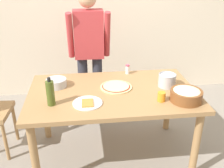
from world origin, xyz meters
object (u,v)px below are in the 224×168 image
object	(u,v)px
person_cook	(89,50)
pizza_raw_on_board	(116,87)
olive_oil_bottle	(50,93)
salt_shaker	(128,69)
cup_orange	(161,97)
plate_with_slice	(88,103)
dining_table	(113,99)
popcorn_bowl	(186,94)
mixing_bowl_steel	(56,83)
steel_pot	(167,80)

from	to	relation	value
person_cook	pizza_raw_on_board	world-z (taller)	person_cook
olive_oil_bottle	salt_shaker	xyz separation A→B (m)	(0.77, 0.60, -0.06)
person_cook	cup_orange	world-z (taller)	person_cook
olive_oil_bottle	plate_with_slice	bearing A→B (deg)	-4.39
dining_table	popcorn_bowl	bearing A→B (deg)	-23.33
popcorn_bowl	pizza_raw_on_board	bearing A→B (deg)	149.77
cup_orange	salt_shaker	distance (m)	0.68
mixing_bowl_steel	olive_oil_bottle	xyz separation A→B (m)	(-0.02, -0.36, 0.07)
dining_table	salt_shaker	xyz separation A→B (m)	(0.21, 0.40, 0.14)
dining_table	pizza_raw_on_board	distance (m)	0.13
person_cook	mixing_bowl_steel	xyz separation A→B (m)	(-0.35, -0.59, -0.14)
dining_table	salt_shaker	distance (m)	0.48
popcorn_bowl	olive_oil_bottle	world-z (taller)	olive_oil_bottle
pizza_raw_on_board	olive_oil_bottle	distance (m)	0.66
dining_table	cup_orange	bearing A→B (deg)	-31.55
cup_orange	salt_shaker	xyz separation A→B (m)	(-0.19, 0.65, 0.01)
pizza_raw_on_board	mixing_bowl_steel	xyz separation A→B (m)	(-0.58, 0.10, 0.03)
mixing_bowl_steel	cup_orange	size ratio (longest dim) A/B	2.35
person_cook	plate_with_slice	world-z (taller)	person_cook
cup_orange	dining_table	bearing A→B (deg)	148.45
cup_orange	salt_shaker	size ratio (longest dim) A/B	0.80
popcorn_bowl	mixing_bowl_steel	world-z (taller)	popcorn_bowl
plate_with_slice	cup_orange	xyz separation A→B (m)	(0.65, -0.03, 0.03)
dining_table	plate_with_slice	bearing A→B (deg)	-137.98
dining_table	steel_pot	size ratio (longest dim) A/B	9.22
salt_shaker	steel_pot	bearing A→B (deg)	-47.62
plate_with_slice	mixing_bowl_steel	bearing A→B (deg)	126.99
dining_table	steel_pot	xyz separation A→B (m)	(0.55, 0.04, 0.16)
plate_with_slice	popcorn_bowl	xyz separation A→B (m)	(0.87, -0.05, 0.05)
steel_pot	cup_orange	world-z (taller)	steel_pot
dining_table	popcorn_bowl	world-z (taller)	popcorn_bowl
cup_orange	salt_shaker	bearing A→B (deg)	106.19
plate_with_slice	popcorn_bowl	size ratio (longest dim) A/B	0.93
salt_shaker	person_cook	bearing A→B (deg)	138.80
olive_oil_bottle	salt_shaker	distance (m)	0.98
olive_oil_bottle	steel_pot	xyz separation A→B (m)	(1.10, 0.24, -0.05)
plate_with_slice	popcorn_bowl	world-z (taller)	popcorn_bowl
popcorn_bowl	cup_orange	distance (m)	0.22
pizza_raw_on_board	salt_shaker	distance (m)	0.38
pizza_raw_on_board	cup_orange	xyz separation A→B (m)	(0.36, -0.32, 0.03)
person_cook	salt_shaker	bearing A→B (deg)	-41.20
dining_table	olive_oil_bottle	xyz separation A→B (m)	(-0.56, -0.20, 0.20)
mixing_bowl_steel	olive_oil_bottle	bearing A→B (deg)	-92.65
pizza_raw_on_board	steel_pot	bearing A→B (deg)	-3.12
pizza_raw_on_board	mixing_bowl_steel	distance (m)	0.59
dining_table	mixing_bowl_steel	xyz separation A→B (m)	(-0.54, 0.17, 0.13)
dining_table	olive_oil_bottle	world-z (taller)	olive_oil_bottle
dining_table	cup_orange	distance (m)	0.49
person_cook	mixing_bowl_steel	bearing A→B (deg)	-120.76
olive_oil_bottle	cup_orange	xyz separation A→B (m)	(0.96, -0.05, -0.07)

